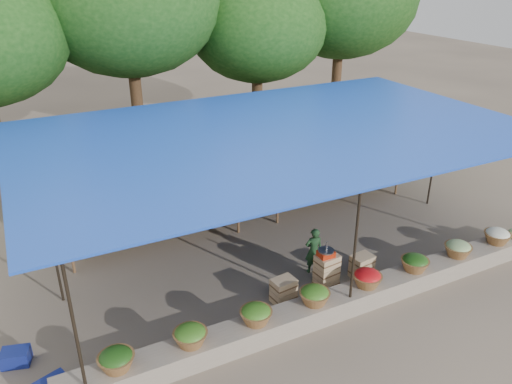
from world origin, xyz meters
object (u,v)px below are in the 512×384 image
crate_counter (325,275)px  weighing_scale (326,253)px  vendor_seated (314,251)px  blue_crate_back (16,357)px

crate_counter → weighing_scale: 0.54m
vendor_seated → weighing_scale: bearing=90.9°
crate_counter → weighing_scale: size_ratio=7.03×
weighing_scale → vendor_seated: bearing=78.6°
vendor_seated → blue_crate_back: (-5.89, -0.07, -0.39)m
blue_crate_back → crate_counter: bearing=10.3°
weighing_scale → blue_crate_back: bearing=174.6°
vendor_seated → blue_crate_back: vendor_seated is taller
weighing_scale → blue_crate_back: 5.83m
vendor_seated → blue_crate_back: 5.90m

